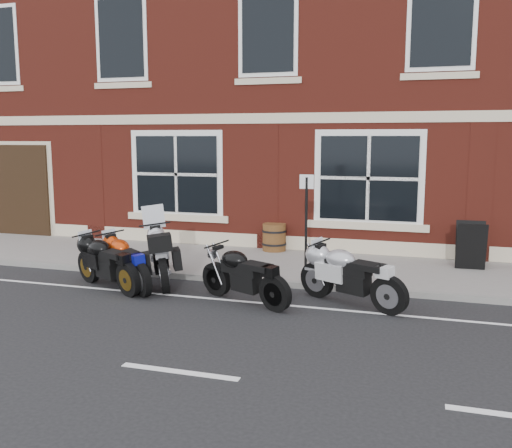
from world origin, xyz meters
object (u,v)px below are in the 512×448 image
Objects in this scene: barrel_planter at (274,237)px; parking_sign at (306,217)px; moto_touring_silver at (163,252)px; moto_naked_black at (244,273)px; a_board_sign at (471,245)px; moto_sport_black at (108,261)px; moto_sport_silver at (351,273)px; moto_sport_red at (127,260)px.

parking_sign is (1.26, -2.10, 0.85)m from barrel_planter.
moto_touring_silver is 2.24m from moto_naked_black.
moto_touring_silver is 3.04× the size of barrel_planter.
moto_sport_black is at bearing -155.93° from a_board_sign.
moto_sport_silver reaches higher than moto_sport_black.
moto_naked_black is at bearing 129.76° from moto_sport_silver.
moto_sport_red is at bearing -155.96° from a_board_sign.
moto_sport_red is 3.73m from parking_sign.
a_board_sign reaches higher than moto_sport_black.
moto_touring_silver is 3.56m from barrel_planter.
a_board_sign is at bearing -35.71° from moto_sport_black.
parking_sign is (-1.16, 1.62, 0.74)m from moto_sport_silver.
a_board_sign is 3.69m from parking_sign.
moto_sport_silver is at bearing -58.30° from moto_sport_black.
moto_naked_black is 1.89× the size of a_board_sign.
moto_naked_black reaches higher than barrel_planter.
a_board_sign is 1.51× the size of barrel_planter.
moto_sport_red is at bearing 109.06° from moto_naked_black.
moto_sport_silver is at bearing -37.10° from moto_touring_silver.
moto_sport_red is 4.31m from barrel_planter.
moto_sport_red is 2.54m from moto_naked_black.
moto_touring_silver is 1.12m from moto_sport_black.
moto_sport_silver is at bearing -50.20° from moto_sport_red.
barrel_planter is (2.27, 4.01, -0.09)m from moto_sport_black.
a_board_sign is at bearing -23.30° from moto_naked_black.
parking_sign reaches higher than moto_sport_silver.
moto_naked_black is at bearing -64.37° from moto_sport_black.
parking_sign reaches higher than moto_touring_silver.
moto_naked_black is 4.18m from barrel_planter.
moto_sport_red reaches higher than barrel_planter.
barrel_planter is at bearing 60.02° from moto_sport_silver.
parking_sign is at bearing -158.47° from a_board_sign.
moto_naked_black is (-1.84, -0.42, -0.03)m from moto_sport_silver.
moto_sport_red reaches higher than moto_naked_black.
moto_naked_black is at bearing -82.08° from barrel_planter.
moto_sport_black is 4.70m from moto_sport_silver.
moto_sport_red is at bearing 118.68° from moto_sport_silver.
moto_touring_silver is 1.06× the size of moto_sport_black.
moto_touring_silver is at bearing -17.72° from moto_sport_black.
moto_sport_silver is 1.89m from moto_naked_black.
a_board_sign is at bearing -8.06° from barrel_planter.
moto_touring_silver is 2.02× the size of a_board_sign.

